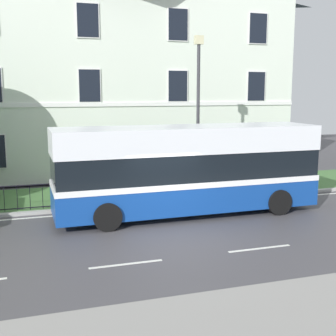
{
  "coord_description": "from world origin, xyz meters",
  "views": [
    {
      "loc": [
        -4.41,
        -13.01,
        4.54
      ],
      "look_at": [
        0.91,
        3.64,
        1.58
      ],
      "focal_mm": 48.16,
      "sensor_mm": 36.0,
      "label": 1
    }
  ],
  "objects_px": {
    "street_lamp_post": "(198,105)",
    "litter_bin": "(102,188)",
    "single_decker_bus": "(188,169)",
    "georgian_townhouse": "(118,67)"
  },
  "relations": [
    {
      "from": "single_decker_bus",
      "to": "litter_bin",
      "type": "height_order",
      "value": "single_decker_bus"
    },
    {
      "from": "street_lamp_post",
      "to": "litter_bin",
      "type": "height_order",
      "value": "street_lamp_post"
    },
    {
      "from": "georgian_townhouse",
      "to": "street_lamp_post",
      "type": "height_order",
      "value": "georgian_townhouse"
    },
    {
      "from": "single_decker_bus",
      "to": "street_lamp_post",
      "type": "xyz_separation_m",
      "value": [
        1.48,
        2.77,
        2.25
      ]
    },
    {
      "from": "street_lamp_post",
      "to": "single_decker_bus",
      "type": "bearing_deg",
      "value": -118.15
    },
    {
      "from": "street_lamp_post",
      "to": "litter_bin",
      "type": "distance_m",
      "value": 5.43
    },
    {
      "from": "litter_bin",
      "to": "street_lamp_post",
      "type": "bearing_deg",
      "value": 3.59
    },
    {
      "from": "street_lamp_post",
      "to": "litter_bin",
      "type": "xyz_separation_m",
      "value": [
        -4.29,
        -0.27,
        -3.31
      ]
    },
    {
      "from": "georgian_townhouse",
      "to": "litter_bin",
      "type": "xyz_separation_m",
      "value": [
        -2.49,
        -8.59,
        -5.32
      ]
    },
    {
      "from": "single_decker_bus",
      "to": "litter_bin",
      "type": "bearing_deg",
      "value": 137.95
    }
  ]
}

